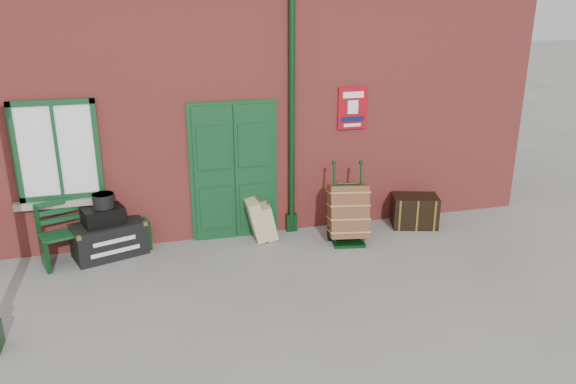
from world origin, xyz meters
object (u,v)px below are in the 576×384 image
object	(u,v)px
bench	(94,225)
houdini_trunk	(109,239)
dark_trunk	(415,211)
porter_trolley	(348,212)

from	to	relation	value
bench	houdini_trunk	distance (m)	0.31
bench	houdini_trunk	xyz separation A→B (m)	(0.21, -0.07, -0.22)
houdini_trunk	bench	bearing A→B (deg)	142.14
bench	dark_trunk	bearing A→B (deg)	-20.00
bench	dark_trunk	world-z (taller)	bench
houdini_trunk	porter_trolley	xyz separation A→B (m)	(3.73, -0.45, 0.23)
porter_trolley	dark_trunk	size ratio (longest dim) A/B	1.67
porter_trolley	dark_trunk	distance (m)	1.39
bench	dark_trunk	xyz separation A→B (m)	(5.28, -0.24, -0.21)
houdini_trunk	porter_trolley	size ratio (longest dim) A/B	0.83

